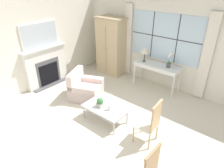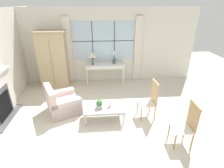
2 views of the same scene
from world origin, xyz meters
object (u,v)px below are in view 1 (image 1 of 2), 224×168
Objects in this scene: potted_orchid at (169,62)px; side_chair_wooden at (151,121)px; armchair_upholstered at (85,89)px; coffee_table at (105,109)px; console_table at (157,67)px; armoire at (111,46)px; table_lamp at (145,50)px; fireplace at (46,64)px; potted_plant_small at (100,102)px; pillar_candle at (109,108)px.

side_chair_wooden is at bearing -71.56° from potted_orchid.
armchair_upholstered is 1.03× the size of coffee_table.
console_table is 2.37m from armchair_upholstered.
armoire reaches higher than table_lamp.
side_chair_wooden reaches higher than coffee_table.
fireplace is 3.93m from potted_orchid.
armoire is 2.95m from potted_plant_small.
armoire is 2.12m from armchair_upholstered.
side_chair_wooden is (1.14, -2.34, -0.14)m from console_table.
coffee_table is (-0.13, -2.37, -0.38)m from console_table.
side_chair_wooden is 6.87× the size of pillar_candle.
potted_orchid is at bearing 75.88° from potted_plant_small.
potted_plant_small is at bearing -84.99° from table_lamp.
console_table reaches higher than potted_plant_small.
armchair_upholstered is at bearing 170.05° from side_chair_wooden.
side_chair_wooden is 0.97× the size of coffee_table.
table_lamp is at bearing 98.30° from coffee_table.
pillar_candle is at bearing -97.89° from potted_orchid.
table_lamp reaches higher than armchair_upholstered.
potted_plant_small is at bearing -104.12° from potted_orchid.
potted_plant_small is at bearing -6.26° from fireplace.
armoire is 13.18× the size of pillar_candle.
armoire is 1.87× the size of coffee_table.
table_lamp is (1.43, -0.03, 0.15)m from armoire.
console_table is at bearing 0.34° from armoire.
coffee_table is at bearing -93.04° from console_table.
table_lamp is 2.25m from armchair_upholstered.
table_lamp is at bearing 40.09° from fireplace.
side_chair_wooden is at bearing -55.06° from table_lamp.
potted_plant_small reaches higher than pillar_candle.
potted_plant_small is at bearing -96.14° from console_table.
potted_plant_small is (-0.61, -2.43, -0.48)m from potted_orchid.
console_table is 2.39m from pillar_candle.
side_chair_wooden is 4.51× the size of potted_plant_small.
side_chair_wooden is (0.79, -2.36, -0.40)m from potted_orchid.
armoire is at bearing 128.98° from pillar_candle.
console_table is at bearing 4.73° from table_lamp.
armoire reaches higher than pillar_candle.
side_chair_wooden is at bearing -64.01° from console_table.
console_table is at bearing 83.86° from potted_plant_small.
armchair_upholstered is 1.30m from coffee_table.
armchair_upholstered is (-1.33, -1.91, -0.46)m from console_table.
fireplace is 3.62m from console_table.
pillar_candle is (0.15, -0.00, 0.11)m from coffee_table.
console_table is at bearing 90.49° from pillar_candle.
table_lamp is at bearing 101.77° from pillar_candle.
coffee_table is at bearing -5.24° from fireplace.
coffee_table is 7.06× the size of pillar_candle.
potted_plant_small reaches higher than coffee_table.
side_chair_wooden reaches higher than armchair_upholstered.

